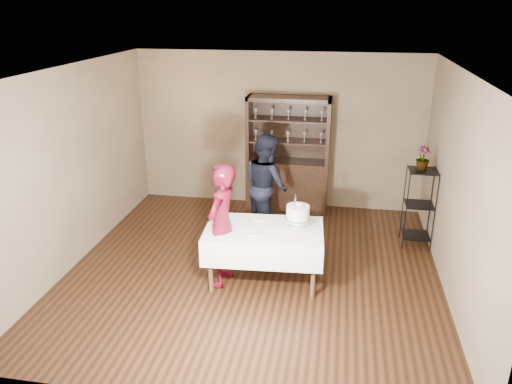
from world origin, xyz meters
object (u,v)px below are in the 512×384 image
man (266,185)px  potted_plant (423,158)px  cake_table (264,241)px  plant_etagere (419,204)px  cake (298,214)px  woman (221,226)px  china_hutch (287,173)px

man → potted_plant: 2.34m
cake_table → plant_etagere: bearing=34.4°
cake → plant_etagere: bearing=37.6°
plant_etagere → woman: (-2.63, -1.57, 0.16)m
cake → potted_plant: (1.66, 1.33, 0.43)m
cake → china_hutch: bearing=99.5°
potted_plant → cake: bearing=-141.5°
cake_table → woman: 0.59m
woman → man: bearing=178.3°
cake_table → potted_plant: potted_plant is taller
china_hutch → man: (-0.21, -1.06, 0.15)m
cake_table → potted_plant: (2.08, 1.46, 0.79)m
man → china_hutch: bearing=-49.5°
woman → cake: bearing=116.5°
potted_plant → woman: bearing=-148.4°
china_hutch → plant_etagere: bearing=-26.8°
woman → man: 1.60m
plant_etagere → potted_plant: size_ratio=3.44×
plant_etagere → cake_table: 2.54m
woman → plant_etagere: bearing=131.1°
china_hutch → cake_table: 2.49m
cake → potted_plant: 2.17m
china_hutch → woman: china_hutch is taller
cake_table → woman: bearing=-165.4°
plant_etagere → china_hutch: bearing=153.2°
china_hutch → cake_table: bearing=-90.4°
woman → man: woman is taller
china_hutch → cake: bearing=-80.5°
plant_etagere → woman: woman is taller
china_hutch → man: bearing=-101.4°
woman → man: (0.33, 1.56, -0.00)m
china_hutch → woman: size_ratio=1.23×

